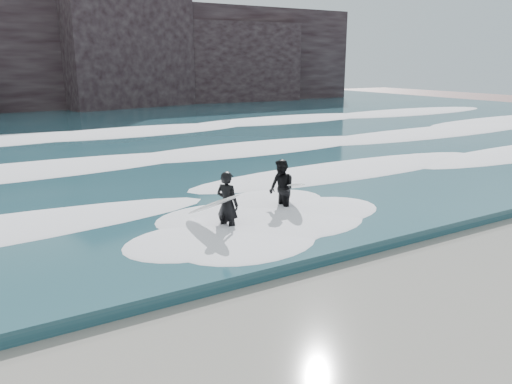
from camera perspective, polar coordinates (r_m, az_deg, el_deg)
ground at (r=8.65m, az=12.92°, el=-17.10°), size 120.00×120.00×0.00m
sea at (r=34.86m, az=-22.12°, el=6.49°), size 90.00×52.00×0.30m
headland at (r=51.45m, az=-25.84°, el=13.89°), size 70.00×9.00×10.00m
foam_near at (r=15.67m, az=-10.19°, el=-0.69°), size 60.00×3.20×0.20m
foam_mid at (r=22.20m, az=-16.70°, el=3.51°), size 60.00×4.00×0.24m
foam_far at (r=30.90m, az=-20.96°, el=6.24°), size 60.00×4.80×0.30m
surfer_left at (r=13.01m, az=-3.63°, el=-1.42°), size 1.29×2.02×1.77m
surfer_right at (r=14.66m, az=3.05°, el=0.37°), size 1.32×1.90×1.74m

